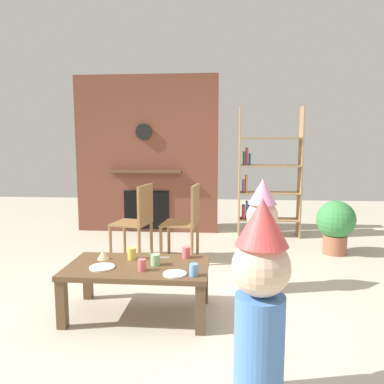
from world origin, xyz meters
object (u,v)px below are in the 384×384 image
(birthday_cake_slice, at_px, (103,254))
(paper_cup_near_left, at_px, (132,253))
(child_with_cone_hat, at_px, (260,297))
(paper_plate_front, at_px, (102,267))
(paper_cup_near_right, at_px, (194,270))
(paper_cup_far_right, at_px, (186,252))
(paper_plate_rear, at_px, (175,274))
(bookshelf, at_px, (265,179))
(dining_chair_left, at_px, (138,218))
(coffee_table, at_px, (138,273))
(child_in_pink, at_px, (262,232))
(paper_cup_far_left, at_px, (142,265))
(dining_chair_middle, at_px, (187,218))
(potted_plant_tall, at_px, (336,223))
(paper_cup_center, at_px, (156,260))

(birthday_cake_slice, bearing_deg, paper_cup_near_left, 4.03)
(child_with_cone_hat, bearing_deg, paper_plate_front, 10.38)
(paper_cup_near_right, xyz_separation_m, paper_cup_far_right, (-0.10, 0.43, 0.00))
(birthday_cake_slice, distance_m, child_with_cone_hat, 1.61)
(paper_cup_far_right, relative_size, paper_plate_rear, 0.53)
(bookshelf, relative_size, child_with_cone_hat, 1.73)
(bookshelf, height_order, dining_chair_left, bookshelf)
(coffee_table, relative_size, child_in_pink, 1.06)
(paper_cup_far_left, xyz_separation_m, dining_chair_left, (-0.37, 1.51, 0.05))
(paper_cup_near_right, bearing_deg, paper_cup_far_right, 102.86)
(paper_cup_near_left, height_order, paper_cup_far_right, paper_cup_near_left)
(birthday_cake_slice, xyz_separation_m, dining_chair_middle, (0.59, 1.28, 0.06))
(bookshelf, bearing_deg, child_with_cone_hat, -96.69)
(paper_plate_front, relative_size, dining_chair_left, 0.22)
(bookshelf, distance_m, paper_cup_far_left, 3.09)
(paper_cup_near_left, xyz_separation_m, paper_cup_far_right, (0.45, 0.07, -0.00))
(paper_cup_far_left, bearing_deg, birthday_cake_slice, 146.69)
(child_with_cone_hat, bearing_deg, dining_chair_left, -15.67)
(birthday_cake_slice, distance_m, dining_chair_left, 1.25)
(birthday_cake_slice, bearing_deg, dining_chair_middle, 65.38)
(bookshelf, xyz_separation_m, potted_plant_tall, (0.79, -0.85, -0.47))
(paper_cup_near_left, height_order, dining_chair_middle, dining_chair_middle)
(paper_cup_center, xyz_separation_m, child_in_pink, (0.89, 0.58, 0.10))
(paper_plate_front, bearing_deg, paper_cup_far_left, -5.74)
(dining_chair_middle, xyz_separation_m, potted_plant_tall, (1.81, 0.42, -0.12))
(coffee_table, distance_m, paper_cup_center, 0.18)
(paper_cup_near_right, bearing_deg, child_in_pink, 54.38)
(bookshelf, height_order, paper_plate_rear, bookshelf)
(paper_cup_center, height_order, potted_plant_tall, potted_plant_tall)
(child_in_pink, xyz_separation_m, dining_chair_middle, (-0.77, 0.82, -0.05))
(paper_cup_near_right, relative_size, birthday_cake_slice, 0.90)
(paper_plate_rear, distance_m, child_in_pink, 1.07)
(paper_cup_near_right, xyz_separation_m, child_in_pink, (0.57, 0.80, 0.10))
(paper_plate_front, bearing_deg, paper_cup_near_right, -8.92)
(paper_plate_front, distance_m, child_with_cone_hat, 1.42)
(bookshelf, height_order, paper_cup_far_left, bookshelf)
(child_in_pink, bearing_deg, potted_plant_tall, -159.83)
(paper_plate_rear, xyz_separation_m, child_in_pink, (0.71, 0.78, 0.14))
(paper_cup_near_left, xyz_separation_m, child_in_pink, (1.12, 0.45, 0.10))
(coffee_table, height_order, birthday_cake_slice, birthday_cake_slice)
(paper_cup_far_right, bearing_deg, paper_plate_front, -153.53)
(paper_cup_center, bearing_deg, paper_cup_near_right, -33.77)
(coffee_table, xyz_separation_m, potted_plant_tall, (2.08, 1.83, 0.04))
(dining_chair_left, xyz_separation_m, dining_chair_middle, (0.58, 0.03, 0.00))
(paper_cup_center, xyz_separation_m, paper_plate_front, (-0.40, -0.10, -0.04))
(paper_cup_near_right, height_order, dining_chair_left, dining_chair_left)
(paper_cup_far_right, height_order, dining_chair_left, dining_chair_left)
(paper_cup_far_right, bearing_deg, paper_cup_near_right, -77.14)
(coffee_table, xyz_separation_m, paper_cup_near_left, (-0.08, 0.14, 0.11))
(coffee_table, xyz_separation_m, paper_cup_far_right, (0.37, 0.22, 0.11))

